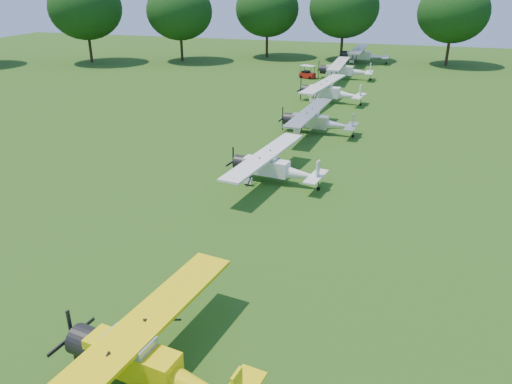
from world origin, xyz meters
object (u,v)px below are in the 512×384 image
aircraft_2 (145,360)px  aircraft_3 (273,165)px  aircraft_6 (343,69)px  golf_cart (307,74)px  aircraft_5 (329,90)px  aircraft_4 (316,120)px  aircraft_7 (363,54)px

aircraft_2 → aircraft_3: bearing=101.3°
aircraft_6 → golf_cart: aircraft_6 is taller
aircraft_5 → aircraft_6: 13.99m
aircraft_5 → golf_cart: (-4.97, 13.26, -0.76)m
aircraft_3 → aircraft_4: (0.76, 12.05, 0.03)m
aircraft_4 → aircraft_5: (-0.69, 12.02, 0.09)m
aircraft_2 → aircraft_6: bearing=100.2°
aircraft_5 → golf_cart: 14.19m
aircraft_7 → aircraft_3: bearing=-89.8°
aircraft_5 → aircraft_4: bearing=-77.6°
aircraft_4 → aircraft_5: size_ratio=0.93×
aircraft_7 → golf_cart: (-5.99, -15.02, -0.83)m
aircraft_5 → aircraft_7: aircraft_7 is taller
aircraft_6 → aircraft_5: bearing=-89.1°
aircraft_5 → aircraft_7: bearing=97.1°
aircraft_5 → aircraft_7: size_ratio=0.95×
aircraft_2 → aircraft_4: aircraft_2 is taller
aircraft_3 → aircraft_4: 12.07m
aircraft_4 → aircraft_5: bearing=98.2°
aircraft_6 → aircraft_7: bearing=85.1°
aircraft_3 → golf_cart: aircraft_3 is taller
aircraft_3 → aircraft_5: aircraft_5 is taller
aircraft_7 → aircraft_2: bearing=-89.0°
aircraft_2 → aircraft_7: bearing=99.1°
aircraft_4 → aircraft_2: bearing=-85.3°
aircraft_4 → golf_cart: 25.92m
aircraft_6 → golf_cart: bearing=-171.4°
aircraft_4 → golf_cart: aircraft_4 is taller
aircraft_4 → aircraft_5: 12.04m
aircraft_5 → aircraft_7: 28.31m
aircraft_5 → golf_cart: size_ratio=5.14×
aircraft_3 → aircraft_5: bearing=99.1°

